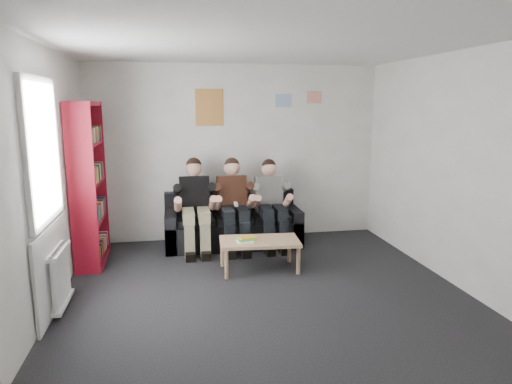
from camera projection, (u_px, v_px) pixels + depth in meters
room_shell at (270, 178)px, 4.69m from camera, size 5.00×5.00×5.00m
sofa at (232, 226)px, 6.92m from camera, size 2.01×0.82×0.78m
bookshelf at (89, 184)px, 5.96m from camera, size 0.32×0.96×2.13m
coffee_table at (259, 244)px, 5.80m from camera, size 1.00×0.55×0.40m
game_cases at (246, 239)px, 5.74m from camera, size 0.25×0.22×0.05m
person_left at (195, 206)px, 6.56m from camera, size 0.43×0.92×1.34m
person_middle at (234, 205)px, 6.66m from camera, size 0.43×0.91×1.32m
person_right at (271, 204)px, 6.77m from camera, size 0.41×0.88×1.29m
radiator at (61, 277)px, 4.69m from camera, size 0.10×0.64×0.60m
window at (48, 213)px, 4.55m from camera, size 0.05×1.30×2.36m
poster_large at (209, 107)px, 6.89m from camera, size 0.42×0.01×0.55m
poster_blue at (283, 101)px, 7.07m from camera, size 0.25×0.01×0.20m
poster_pink at (314, 97)px, 7.15m from camera, size 0.22×0.01×0.18m
poster_sign at (169, 94)px, 6.74m from camera, size 0.20×0.01×0.14m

